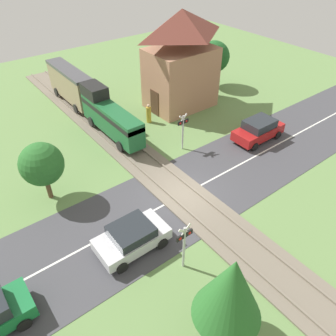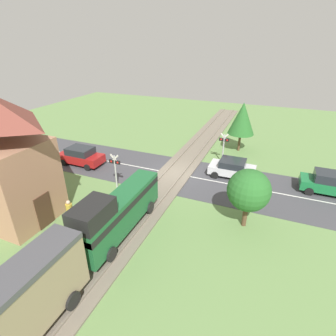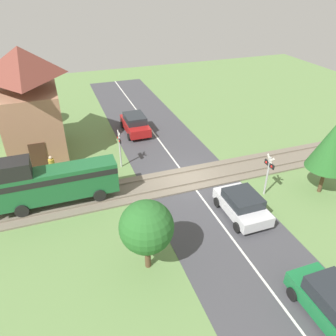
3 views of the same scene
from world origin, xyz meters
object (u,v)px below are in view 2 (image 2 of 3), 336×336
train (77,250)px  pedestrian_by_station (70,213)px  crossing_signal_east_approach (115,167)px  car_near_crossing (232,168)px  car_far_side (81,156)px  car_behind_queue (329,183)px  crossing_signal_west_approach (224,144)px

train → pedestrian_by_station: train is taller
crossing_signal_east_approach → pedestrian_by_station: 4.77m
car_near_crossing → train: bearing=71.3°
car_near_crossing → car_far_side: car_far_side is taller
pedestrian_by_station → car_near_crossing: bearing=-128.6°
car_far_side → crossing_signal_east_approach: size_ratio=1.44×
car_behind_queue → crossing_signal_east_approach: bearing=20.0°
car_near_crossing → crossing_signal_east_approach: crossing_signal_east_approach is taller
car_behind_queue → train: bearing=49.3°
crossing_signal_west_approach → pedestrian_by_station: size_ratio=1.76×
car_near_crossing → car_far_side: size_ratio=0.90×
train → crossing_signal_east_approach: size_ratio=4.88×
crossing_signal_west_approach → crossing_signal_east_approach: 10.03m
crossing_signal_west_approach → pedestrian_by_station: 14.11m
train → car_near_crossing: bearing=-108.7°
car_far_side → pedestrian_by_station: size_ratio=2.54×
car_near_crossing → crossing_signal_east_approach: 9.38m
train → car_near_crossing: size_ratio=3.74×
crossing_signal_east_approach → crossing_signal_west_approach: bearing=-129.3°
car_near_crossing → car_far_side: 13.24m
train → crossing_signal_west_approach: bearing=-101.5°
crossing_signal_west_approach → pedestrian_by_station: (6.66, 12.40, -1.08)m
car_near_crossing → pedestrian_by_station: 12.75m
car_far_side → crossing_signal_west_approach: 12.82m
train → pedestrian_by_station: bearing=-43.3°
crossing_signal_west_approach → pedestrian_by_station: bearing=61.8°
train → car_behind_queue: train is taller
car_behind_queue → car_near_crossing: bearing=0.0°
car_near_crossing → car_behind_queue: car_behind_queue is taller
crossing_signal_west_approach → car_behind_queue: bearing=163.5°
pedestrian_by_station → car_far_side: bearing=-55.0°
car_behind_queue → crossing_signal_west_approach: bearing=-16.5°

